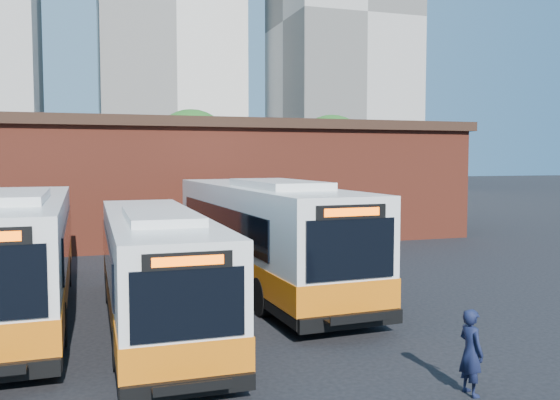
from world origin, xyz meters
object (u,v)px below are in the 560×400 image
object	(u,v)px
bus_midwest	(156,272)
bus_mideast	(262,238)
bus_west	(17,258)
transit_worker	(471,352)

from	to	relation	value
bus_midwest	bus_mideast	world-z (taller)	bus_mideast
bus_midwest	bus_mideast	distance (m)	5.53
bus_midwest	bus_mideast	size ratio (longest dim) A/B	0.84
bus_west	transit_worker	size ratio (longest dim) A/B	8.03
bus_west	bus_mideast	world-z (taller)	bus_mideast
transit_worker	bus_mideast	bearing A→B (deg)	3.39
bus_west	bus_midwest	bearing A→B (deg)	-34.19
bus_west	bus_mideast	distance (m)	7.74
bus_west	bus_midwest	world-z (taller)	bus_west
bus_west	bus_midwest	size ratio (longest dim) A/B	1.13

